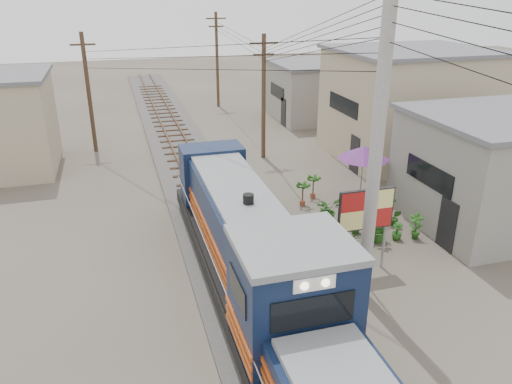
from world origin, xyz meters
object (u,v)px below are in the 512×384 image
object	(u,v)px
market_umbrella	(364,153)
vendor	(374,192)
billboard	(366,212)
locomotive	(253,255)

from	to	relation	value
market_umbrella	vendor	bearing A→B (deg)	-92.22
market_umbrella	vendor	xyz separation A→B (m)	(-0.05, -1.30, -1.44)
billboard	vendor	xyz separation A→B (m)	(2.85, 4.48, -1.39)
market_umbrella	locomotive	bearing A→B (deg)	-137.48
billboard	vendor	size ratio (longest dim) A/B	1.75
locomotive	vendor	distance (m)	8.75
market_umbrella	billboard	bearing A→B (deg)	-116.63
billboard	locomotive	bearing A→B (deg)	-170.40
billboard	vendor	bearing A→B (deg)	57.76
billboard	market_umbrella	bearing A→B (deg)	63.55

